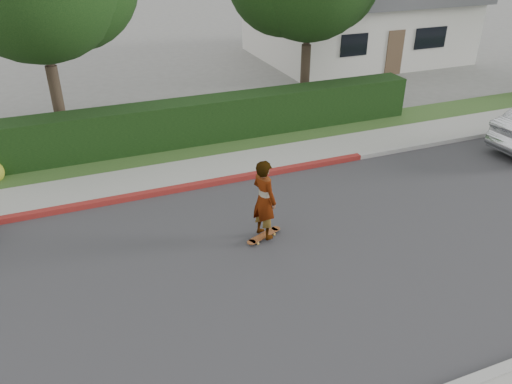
% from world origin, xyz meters
% --- Properties ---
extents(ground, '(120.00, 120.00, 0.00)m').
position_xyz_m(ground, '(0.00, 0.00, 0.00)').
color(ground, slate).
rests_on(ground, ground).
extents(road, '(60.00, 8.00, 0.01)m').
position_xyz_m(road, '(0.00, 0.00, 0.01)').
color(road, '#2D2D30').
rests_on(road, ground).
extents(curb_far, '(60.00, 0.20, 0.15)m').
position_xyz_m(curb_far, '(0.00, 4.10, 0.07)').
color(curb_far, '#9E9E99').
rests_on(curb_far, ground).
extents(curb_red_section, '(12.00, 0.21, 0.15)m').
position_xyz_m(curb_red_section, '(-5.00, 4.10, 0.08)').
color(curb_red_section, maroon).
rests_on(curb_red_section, ground).
extents(sidewalk_far, '(60.00, 1.60, 0.12)m').
position_xyz_m(sidewalk_far, '(0.00, 5.00, 0.06)').
color(sidewalk_far, gray).
rests_on(sidewalk_far, ground).
extents(planting_strip, '(60.00, 1.60, 0.10)m').
position_xyz_m(planting_strip, '(0.00, 6.60, 0.05)').
color(planting_strip, '#2D4C1E').
rests_on(planting_strip, ground).
extents(hedge, '(15.00, 1.00, 1.50)m').
position_xyz_m(hedge, '(-3.00, 7.20, 0.75)').
color(hedge, black).
rests_on(hedge, ground).
extents(house, '(10.60, 8.60, 4.30)m').
position_xyz_m(house, '(8.00, 16.00, 2.10)').
color(house, beige).
rests_on(house, ground).
extents(skateboard, '(1.02, 0.58, 0.09)m').
position_xyz_m(skateboard, '(-3.50, 1.05, 0.09)').
color(skateboard, gold).
rests_on(skateboard, ground).
extents(skateboarder, '(0.65, 0.81, 1.92)m').
position_xyz_m(skateboarder, '(-3.50, 1.05, 1.06)').
color(skateboarder, white).
rests_on(skateboarder, skateboard).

